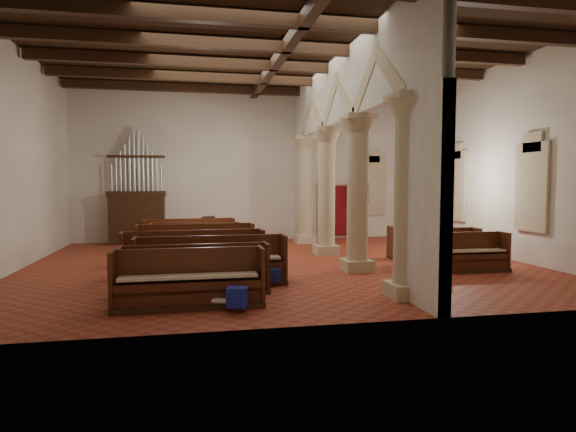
% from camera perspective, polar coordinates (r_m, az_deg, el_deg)
% --- Properties ---
extents(floor, '(14.00, 14.00, 0.00)m').
position_cam_1_polar(floor, '(13.86, -0.98, -5.67)').
color(floor, brown).
rests_on(floor, ground).
extents(ceiling, '(14.00, 14.00, 0.00)m').
position_cam_1_polar(ceiling, '(14.15, -1.01, 19.04)').
color(ceiling, black).
rests_on(ceiling, wall_back).
extents(wall_back, '(14.00, 0.02, 6.00)m').
position_cam_1_polar(wall_back, '(19.61, -4.12, 5.95)').
color(wall_back, white).
rests_on(wall_back, floor).
extents(wall_front, '(14.00, 0.02, 6.00)m').
position_cam_1_polar(wall_front, '(7.86, 6.86, 8.87)').
color(wall_front, white).
rests_on(wall_front, floor).
extents(wall_left, '(0.02, 12.00, 6.00)m').
position_cam_1_polar(wall_left, '(14.23, -30.15, 6.17)').
color(wall_left, white).
rests_on(wall_left, floor).
extents(wall_right, '(0.02, 12.00, 6.00)m').
position_cam_1_polar(wall_right, '(16.44, 23.93, 6.00)').
color(wall_right, white).
rests_on(wall_right, floor).
extents(ceiling_beams, '(13.80, 11.80, 0.30)m').
position_cam_1_polar(ceiling_beams, '(14.11, -1.01, 18.33)').
color(ceiling_beams, '#361E11').
rests_on(ceiling_beams, wall_back).
extents(arcade, '(0.90, 11.90, 6.00)m').
position_cam_1_polar(arcade, '(14.15, 6.28, 8.98)').
color(arcade, '#C8B695').
rests_on(arcade, floor).
extents(window_right_a, '(0.03, 1.00, 2.20)m').
position_cam_1_polar(window_right_a, '(15.21, 27.04, 3.08)').
color(window_right_a, '#33735B').
rests_on(window_right_a, wall_right).
extents(window_right_b, '(0.03, 1.00, 2.20)m').
position_cam_1_polar(window_right_b, '(18.52, 19.35, 3.38)').
color(window_right_b, '#33735B').
rests_on(window_right_b, wall_right).
extents(window_back, '(1.00, 0.03, 2.20)m').
position_cam_1_polar(window_back, '(20.80, 9.73, 3.59)').
color(window_back, '#33735B').
rests_on(window_back, wall_back).
extents(pipe_organ, '(2.10, 0.85, 4.40)m').
position_cam_1_polar(pipe_organ, '(19.09, -17.43, 0.94)').
color(pipe_organ, '#361E11').
rests_on(pipe_organ, floor).
extents(lectern, '(0.54, 0.57, 1.12)m').
position_cam_1_polar(lectern, '(17.78, -9.57, -2.07)').
color(lectern, '#3B1C12').
rests_on(lectern, floor).
extents(dossal_curtain, '(1.80, 0.07, 2.17)m').
position_cam_1_polar(dossal_curtain, '(20.29, 5.79, 0.69)').
color(dossal_curtain, maroon).
rests_on(dossal_curtain, floor).
extents(processional_banner, '(0.57, 0.72, 2.51)m').
position_cam_1_polar(processional_banner, '(19.88, 8.74, -0.41)').
color(processional_banner, '#361E11').
rests_on(processional_banner, floor).
extents(hymnal_box_a, '(0.42, 0.37, 0.35)m').
position_cam_1_polar(hymnal_box_a, '(8.79, -6.04, -9.52)').
color(hymnal_box_a, navy).
rests_on(hymnal_box_a, floor).
extents(hymnal_box_b, '(0.31, 0.26, 0.29)m').
position_cam_1_polar(hymnal_box_b, '(10.90, -1.61, -7.04)').
color(hymnal_box_b, navy).
rests_on(hymnal_box_b, floor).
extents(hymnal_box_c, '(0.39, 0.32, 0.36)m').
position_cam_1_polar(hymnal_box_c, '(12.85, -3.60, -5.18)').
color(hymnal_box_c, navy).
rests_on(hymnal_box_c, floor).
extents(tube_heater_a, '(0.96, 0.52, 0.10)m').
position_cam_1_polar(tube_heater_a, '(9.02, -8.01, -9.94)').
color(tube_heater_a, white).
rests_on(tube_heater_a, floor).
extents(tube_heater_b, '(1.01, 0.38, 0.10)m').
position_cam_1_polar(tube_heater_b, '(9.40, -13.46, -9.44)').
color(tube_heater_b, white).
rests_on(tube_heater_b, floor).
extents(nave_pew_0, '(2.79, 0.74, 1.09)m').
position_cam_1_polar(nave_pew_0, '(9.25, -11.63, -8.36)').
color(nave_pew_0, '#361E11').
rests_on(nave_pew_0, floor).
extents(nave_pew_1, '(3.07, 0.79, 1.04)m').
position_cam_1_polar(nave_pew_1, '(10.25, -10.89, -7.26)').
color(nave_pew_1, '#361E11').
rests_on(nave_pew_1, floor).
extents(nave_pew_2, '(3.41, 0.78, 1.12)m').
position_cam_1_polar(nave_pew_2, '(11.07, -9.06, -6.25)').
color(nave_pew_2, '#361E11').
rests_on(nave_pew_2, floor).
extents(nave_pew_3, '(3.52, 0.92, 1.13)m').
position_cam_1_polar(nave_pew_3, '(12.24, -11.05, -5.27)').
color(nave_pew_3, '#361E11').
rests_on(nave_pew_3, floor).
extents(nave_pew_4, '(3.05, 0.86, 1.02)m').
position_cam_1_polar(nave_pew_4, '(13.12, -10.32, -4.81)').
color(nave_pew_4, '#361E11').
rests_on(nave_pew_4, floor).
extents(nave_pew_5, '(3.40, 0.87, 1.11)m').
position_cam_1_polar(nave_pew_5, '(14.34, -10.84, -3.94)').
color(nave_pew_5, '#361E11').
rests_on(nave_pew_5, floor).
extents(nave_pew_6, '(2.78, 0.78, 1.08)m').
position_cam_1_polar(nave_pew_6, '(15.09, -10.81, -3.57)').
color(nave_pew_6, '#361E11').
rests_on(nave_pew_6, floor).
extents(nave_pew_7, '(2.99, 0.91, 1.12)m').
position_cam_1_polar(nave_pew_7, '(16.31, -11.60, -2.97)').
color(nave_pew_7, '#361E11').
rests_on(nave_pew_7, floor).
extents(aisle_pew_0, '(1.78, 0.73, 1.02)m').
position_cam_1_polar(aisle_pew_0, '(13.59, 21.16, -4.67)').
color(aisle_pew_0, '#361E11').
rests_on(aisle_pew_0, floor).
extents(aisle_pew_1, '(2.05, 0.75, 1.01)m').
position_cam_1_polar(aisle_pew_1, '(14.64, 18.01, -4.01)').
color(aisle_pew_1, '#361E11').
rests_on(aisle_pew_1, floor).
extents(aisle_pew_2, '(1.96, 0.78, 0.99)m').
position_cam_1_polar(aisle_pew_2, '(15.32, 15.35, -3.63)').
color(aisle_pew_2, '#361E11').
rests_on(aisle_pew_2, floor).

